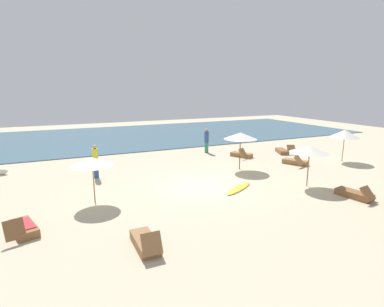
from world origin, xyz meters
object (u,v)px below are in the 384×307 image
umbrella_1 (310,149)px  umbrella_3 (345,134)px  umbrella_0 (92,162)px  lounger_4 (242,155)px  umbrella_2 (240,136)px  person_2 (96,161)px  lounger_1 (146,242)px  lounger_6 (295,162)px  lounger_0 (283,151)px  lounger_3 (23,228)px  person_1 (207,140)px  surfboard (239,188)px  dog (0,172)px  lounger_2 (355,194)px

umbrella_1 → umbrella_3: bearing=25.8°
umbrella_0 → lounger_4: bearing=24.1°
umbrella_2 → umbrella_3: bearing=-9.1°
umbrella_3 → person_2: bearing=169.3°
umbrella_0 → umbrella_1: umbrella_1 is taller
lounger_1 → person_2: 8.22m
umbrella_0 → lounger_4: size_ratio=1.12×
umbrella_0 → lounger_6: 12.53m
lounger_1 → person_2: (-0.37, 8.17, 0.75)m
umbrella_2 → lounger_0: size_ratio=1.23×
lounger_1 → lounger_3: 4.30m
lounger_6 → umbrella_0: bearing=-173.1°
person_1 → person_2: person_1 is taller
umbrella_0 → lounger_0: bearing=17.8°
lounger_0 → surfboard: size_ratio=0.81×
umbrella_0 → lounger_3: size_ratio=1.12×
person_1 → lounger_4: bearing=-56.5°
umbrella_3 → surfboard: (-9.26, -1.89, -1.80)m
lounger_0 → dog: 18.26m
lounger_6 → person_1: person_1 is taller
person_1 → surfboard: 8.42m
lounger_0 → lounger_6: lounger_6 is taller
person_1 → lounger_0: bearing=-27.0°
lounger_2 → umbrella_3: bearing=43.5°
lounger_2 → lounger_3: lounger_3 is taller
lounger_2 → dog: lounger_2 is taller
lounger_1 → surfboard: 6.55m
lounger_3 → lounger_6: size_ratio=0.98×
dog → lounger_4: bearing=-7.0°
lounger_1 → dog: bearing=115.3°
lounger_1 → lounger_3: lounger_1 is taller
person_2 → surfboard: 7.66m
lounger_0 → lounger_4: lounger_4 is taller
lounger_4 → dog: 14.79m
lounger_4 → surfboard: bearing=-124.7°
lounger_0 → dog: lounger_0 is taller
lounger_1 → lounger_6: 12.86m
lounger_0 → person_1: size_ratio=0.99×
umbrella_0 → lounger_2: (10.46, -4.15, -1.62)m
lounger_4 → lounger_6: lounger_4 is taller
umbrella_1 → lounger_0: 7.84m
umbrella_1 → lounger_3: 12.41m
person_1 → umbrella_0: bearing=-141.7°
lounger_0 → lounger_2: 9.28m
lounger_0 → lounger_6: bearing=-117.9°
lounger_1 → lounger_4: (9.52, 9.11, -0.00)m
umbrella_3 → lounger_1: umbrella_3 is taller
lounger_0 → lounger_1: bearing=-145.6°
umbrella_1 → lounger_6: bearing=54.0°
lounger_6 → lounger_4: bearing=120.7°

